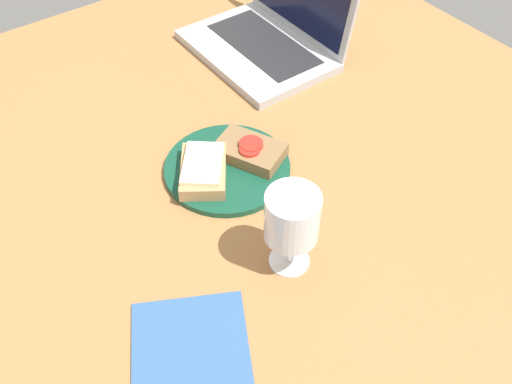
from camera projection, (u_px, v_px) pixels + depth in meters
wooden_table at (247, 179)px, 100.85cm from camera, size 140.00×140.00×3.00cm
plate at (227, 168)px, 99.79cm from camera, size 22.15×22.15×1.16cm
sandwich_with_tomato at (250, 150)px, 100.08cm from camera, size 13.85×11.87×3.09cm
sandwich_with_cheese at (203, 169)px, 96.47cm from camera, size 13.99×12.93×3.43cm
wine_glass at (292, 220)px, 79.72cm from camera, size 7.93×7.93×14.43cm
laptop at (269, 34)px, 123.32cm from camera, size 32.30×25.13×19.97cm
napkin at (190, 344)px, 77.26cm from camera, size 20.44×20.84×0.40cm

